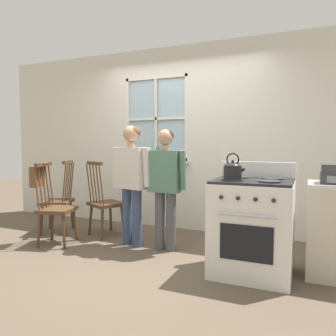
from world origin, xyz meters
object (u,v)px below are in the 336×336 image
chair_near_wall (58,201)px  handbag (37,176)px  person_teen_center (165,179)px  potted_plant (157,156)px  kettle (233,170)px  chair_by_window (56,209)px  stove (252,226)px  chair_center_cluster (105,203)px  person_elderly_left (132,173)px

chair_near_wall → handbag: same height
person_teen_center → potted_plant: bearing=122.7°
handbag → kettle: bearing=-1.7°
chair_by_window → person_teen_center: person_teen_center is taller
kettle → potted_plant: size_ratio=0.84×
potted_plant → handbag: bearing=-128.0°
person_teen_center → stove: person_teen_center is taller
person_teen_center → handbag: bearing=-163.9°
chair_near_wall → potted_plant: 1.57m
chair_by_window → person_teen_center: 1.47m
chair_by_window → kettle: 2.35m
chair_center_cluster → person_teen_center: 1.12m
kettle → chair_by_window: bearing=176.5°
chair_by_window → chair_center_cluster: bearing=-48.1°
chair_center_cluster → potted_plant: potted_plant is taller
person_teen_center → person_elderly_left: bearing=-177.6°
chair_center_cluster → stove: size_ratio=0.96×
person_teen_center → kettle: 1.03m
chair_by_window → chair_near_wall: (-0.35, 0.45, 0.00)m
kettle → potted_plant: potted_plant is taller
chair_by_window → potted_plant: (0.82, 1.27, 0.64)m
kettle → handbag: 2.50m
stove → person_elderly_left: bearing=167.5°
handbag → chair_by_window: bearing=16.0°
person_elderly_left → stove: person_elderly_left is taller
kettle → chair_center_cluster: bearing=159.8°
chair_center_cluster → potted_plant: size_ratio=3.53×
chair_center_cluster → person_elderly_left: size_ratio=0.69×
person_teen_center → potted_plant: person_teen_center is taller
handbag → person_teen_center: bearing=13.9°
chair_near_wall → kettle: bearing=54.3°
person_teen_center → potted_plant: size_ratio=4.90×
person_elderly_left → person_teen_center: bearing=16.3°
person_elderly_left → kettle: (1.36, -0.47, 0.11)m
person_teen_center → handbag: 1.65m
person_elderly_left → potted_plant: bearing=111.9°
chair_near_wall → kettle: 2.75m
chair_near_wall → stove: (2.79, -0.46, 0.02)m
chair_by_window → chair_near_wall: size_ratio=1.00×
chair_by_window → chair_near_wall: 0.57m
potted_plant → person_teen_center: bearing=-59.5°
chair_by_window → potted_plant: bearing=-48.8°
person_elderly_left → potted_plant: 0.96m
chair_by_window → person_elderly_left: bearing=-86.1°
chair_by_window → stove: (2.44, -0.01, 0.02)m
chair_by_window → chair_near_wall: same height
stove → chair_near_wall: bearing=170.7°
chair_near_wall → person_teen_center: size_ratio=0.72×
chair_center_cluster → person_elderly_left: 0.76m
chair_by_window → chair_center_cluster: size_ratio=1.00×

